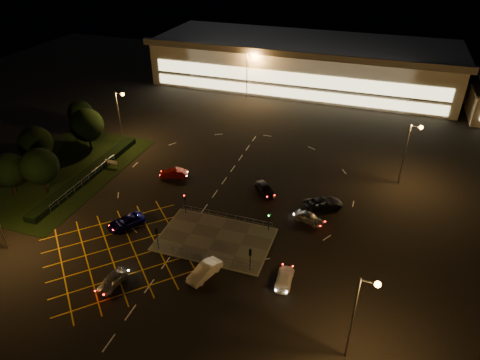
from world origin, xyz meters
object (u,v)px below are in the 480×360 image
(signal_sw, at_px, (157,234))
(car_near_silver, at_px, (112,280))
(car_circ_red, at_px, (174,173))
(signal_nw, at_px, (185,200))
(car_east_grey, at_px, (323,203))
(signal_se, at_px, (250,255))
(car_left_blue, at_px, (126,222))
(signal_ne, at_px, (269,216))
(car_queue_white, at_px, (205,271))
(car_right_silver, at_px, (309,218))
(car_far_dkgrey, at_px, (265,189))
(car_approach_white, at_px, (285,278))

(signal_sw, bearing_deg, car_near_silver, 74.61)
(signal_sw, xyz_separation_m, car_circ_red, (-5.98, 16.39, -1.65))
(signal_nw, relative_size, car_east_grey, 0.56)
(signal_se, height_order, car_circ_red, signal_se)
(signal_se, bearing_deg, car_left_blue, -8.65)
(signal_ne, height_order, car_queue_white, signal_ne)
(signal_nw, relative_size, signal_ne, 1.00)
(car_queue_white, height_order, car_right_silver, car_queue_white)
(signal_se, height_order, car_far_dkgrey, signal_se)
(car_circ_red, bearing_deg, car_approach_white, 36.13)
(car_left_blue, relative_size, car_far_dkgrey, 1.08)
(signal_sw, xyz_separation_m, signal_ne, (12.00, 7.99, 0.00))
(signal_nw, distance_m, car_right_silver, 17.18)
(car_left_blue, relative_size, car_east_grey, 0.88)
(signal_sw, height_order, car_approach_white, signal_sw)
(car_left_blue, distance_m, car_far_dkgrey, 20.73)
(car_near_silver, relative_size, car_east_grey, 0.72)
(signal_nw, height_order, car_right_silver, signal_nw)
(signal_sw, xyz_separation_m, car_east_grey, (17.97, 15.54, -1.58))
(car_near_silver, height_order, car_east_grey, car_east_grey)
(signal_se, height_order, signal_ne, same)
(car_east_grey, xyz_separation_m, car_approach_white, (-1.72, -16.05, -0.15))
(signal_sw, distance_m, car_approach_white, 16.35)
(signal_nw, bearing_deg, car_left_blue, -140.68)
(car_near_silver, height_order, car_right_silver, car_right_silver)
(car_queue_white, xyz_separation_m, car_approach_white, (8.94, 2.00, -0.13))
(signal_sw, relative_size, car_east_grey, 0.56)
(car_right_silver, height_order, car_east_grey, car_east_grey)
(car_near_silver, xyz_separation_m, car_circ_red, (-4.01, 23.54, 0.02))
(signal_ne, distance_m, car_east_grey, 9.76)
(car_near_silver, xyz_separation_m, car_left_blue, (-4.38, 9.94, -0.01))
(signal_nw, xyz_separation_m, car_circ_red, (-5.98, 8.41, -1.65))
(signal_sw, height_order, car_near_silver, signal_sw)
(car_circ_red, bearing_deg, signal_sw, 3.42)
(signal_se, height_order, car_approach_white, signal_se)
(signal_se, height_order, car_queue_white, signal_se)
(signal_nw, bearing_deg, signal_sw, -90.00)
(car_left_blue, bearing_deg, car_circ_red, 121.42)
(signal_nw, relative_size, car_far_dkgrey, 0.68)
(signal_se, distance_m, car_east_grey, 16.72)
(car_far_dkgrey, bearing_deg, car_approach_white, -107.60)
(signal_sw, distance_m, signal_se, 12.00)
(car_far_dkgrey, xyz_separation_m, car_approach_white, (7.23, -17.22, -0.03))
(signal_sw, xyz_separation_m, car_right_silver, (16.71, 11.64, -1.66))
(car_left_blue, xyz_separation_m, car_approach_white, (22.59, -3.30, -0.05))
(signal_sw, relative_size, car_queue_white, 0.68)
(car_right_silver, xyz_separation_m, car_east_grey, (1.26, 3.90, 0.08))
(car_circ_red, bearing_deg, car_near_silver, -6.95)
(car_right_silver, xyz_separation_m, car_circ_red, (-22.69, 4.76, 0.01))
(signal_ne, relative_size, car_near_silver, 0.77)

